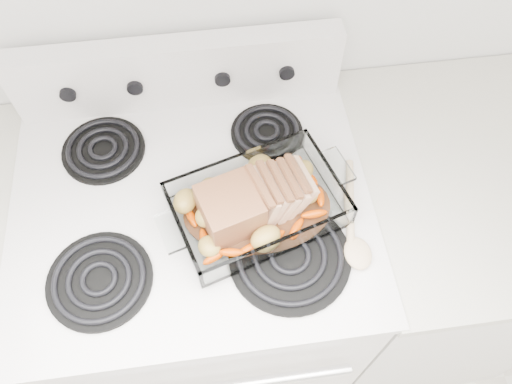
{
  "coord_description": "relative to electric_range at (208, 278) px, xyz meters",
  "views": [
    {
      "loc": [
        0.07,
        1.1,
        1.87
      ],
      "look_at": [
        0.14,
        1.62,
        0.99
      ],
      "focal_mm": 35.0,
      "sensor_mm": 36.0,
      "label": 1
    }
  ],
  "objects": [
    {
      "name": "wooden_spoon",
      "position": [
        0.33,
        -0.12,
        0.46
      ],
      "size": [
        0.07,
        0.26,
        0.02
      ],
      "rotation": [
        0.0,
        0.0,
        -0.22
      ],
      "color": "#C9B38D",
      "rests_on": "electric_range"
    },
    {
      "name": "baking_dish",
      "position": [
        0.14,
        -0.05,
        0.48
      ],
      "size": [
        0.34,
        0.22,
        0.07
      ],
      "rotation": [
        0.0,
        0.0,
        0.29
      ],
      "color": "white",
      "rests_on": "electric_range"
    },
    {
      "name": "pork_roast",
      "position": [
        0.12,
        -0.05,
        0.51
      ],
      "size": [
        0.24,
        0.11,
        0.09
      ],
      "rotation": [
        0.0,
        0.0,
        0.37
      ],
      "color": "brown",
      "rests_on": "baking_dish"
    },
    {
      "name": "counter_right",
      "position": [
        0.66,
        -0.0,
        -0.02
      ],
      "size": [
        0.58,
        0.68,
        0.93
      ],
      "color": "silver",
      "rests_on": "ground"
    },
    {
      "name": "electric_range",
      "position": [
        0.0,
        0.0,
        0.0
      ],
      "size": [
        0.78,
        0.7,
        1.12
      ],
      "color": "silver",
      "rests_on": "ground"
    },
    {
      "name": "roast_vegetables",
      "position": [
        0.13,
        -0.02,
        0.49
      ],
      "size": [
        0.34,
        0.18,
        0.04
      ],
      "rotation": [
        0.0,
        0.0,
        0.28
      ],
      "color": "#E44800",
      "rests_on": "baking_dish"
    }
  ]
}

